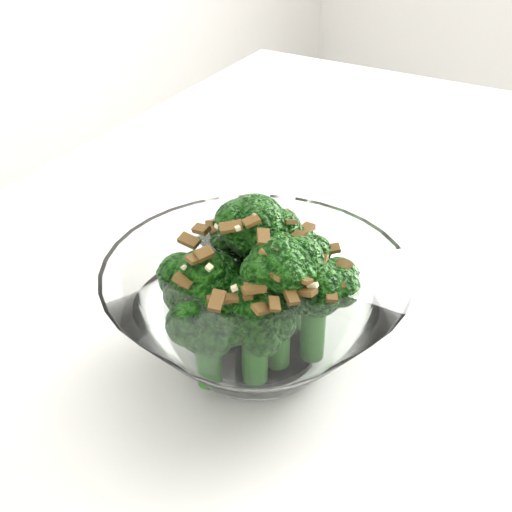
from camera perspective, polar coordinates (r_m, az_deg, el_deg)
table at (r=0.65m, az=5.61°, el=-8.52°), size 1.41×1.19×0.75m
broccoli_dish at (r=0.52m, az=0.03°, el=-3.92°), size 0.22×0.22×0.13m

